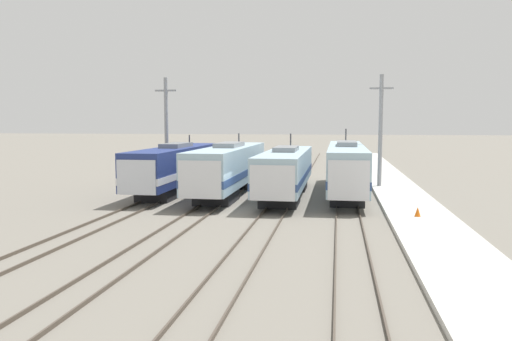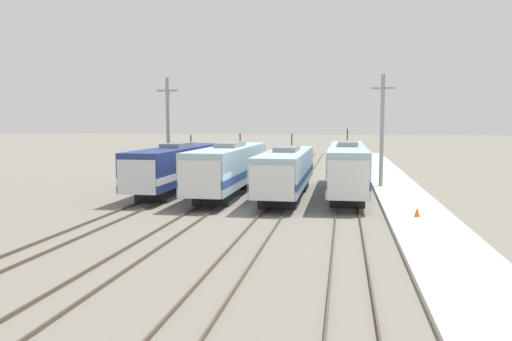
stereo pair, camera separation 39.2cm
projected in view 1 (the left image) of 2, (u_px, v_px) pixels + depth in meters
ground_plane at (240, 211)px, 32.64m from camera, size 400.00×400.00×0.00m
rail_pair_far_left at (139, 207)px, 33.75m from camera, size 1.51×120.00×0.15m
rail_pair_center_left at (205, 209)px, 33.00m from camera, size 1.51×120.00×0.15m
rail_pair_center_right at (275, 211)px, 32.26m from camera, size 1.51×120.00×0.15m
rail_pair_far_right at (348, 213)px, 31.51m from camera, size 1.51×120.00×0.15m
locomotive_far_left at (175, 167)px, 41.08m from camera, size 3.00×17.00×4.64m
locomotive_center_left at (228, 168)px, 39.72m from camera, size 3.10×17.73×4.81m
locomotive_center_right at (285, 171)px, 38.33m from camera, size 3.11×16.67×4.84m
locomotive_far_right at (346, 167)px, 39.90m from camera, size 2.83×19.51×5.20m
catenary_tower_left at (166, 130)px, 46.21m from camera, size 2.02×0.35×9.88m
catenary_tower_right at (381, 130)px, 43.10m from camera, size 2.02×0.35×9.88m
platform at (418, 214)px, 30.81m from camera, size 4.00×120.00×0.25m
traffic_cone at (418, 212)px, 29.41m from camera, size 0.36×0.36×0.57m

